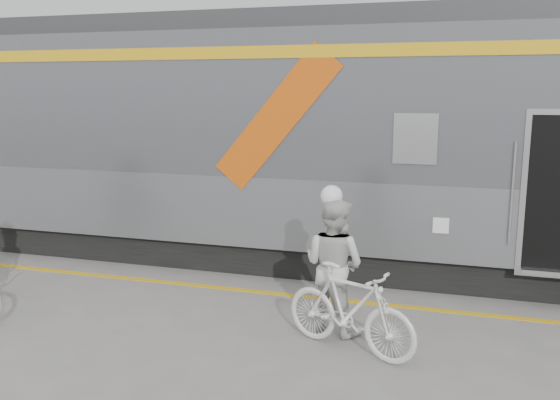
% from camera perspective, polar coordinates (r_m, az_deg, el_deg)
% --- Properties ---
extents(ground, '(90.00, 90.00, 0.00)m').
position_cam_1_polar(ground, '(6.89, -7.17, -14.62)').
color(ground, slate).
rests_on(ground, ground).
extents(train, '(24.00, 3.17, 4.10)m').
position_cam_1_polar(train, '(9.94, 12.34, 5.38)').
color(train, black).
rests_on(train, ground).
extents(safety_strip, '(24.00, 0.12, 0.01)m').
position_cam_1_polar(safety_strip, '(8.75, -1.43, -8.88)').
color(safety_strip, gold).
rests_on(safety_strip, ground).
extents(woman, '(0.98, 0.88, 1.65)m').
position_cam_1_polar(woman, '(7.25, 5.19, -6.27)').
color(woman, silver).
rests_on(woman, ground).
extents(bicycle_right, '(1.72, 1.07, 1.00)m').
position_cam_1_polar(bicycle_right, '(6.79, 6.72, -10.41)').
color(bicycle_right, silver).
rests_on(bicycle_right, ground).
extents(helmet_woman, '(0.26, 0.26, 0.26)m').
position_cam_1_polar(helmet_woman, '(7.03, 5.33, 1.24)').
color(helmet_woman, white).
rests_on(helmet_woman, woman).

